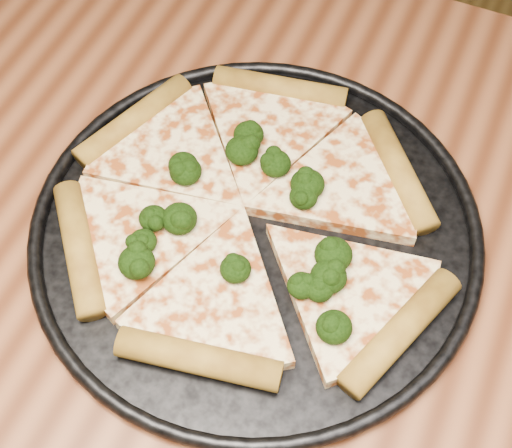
% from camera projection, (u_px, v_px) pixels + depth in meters
% --- Properties ---
extents(dining_table, '(1.20, 0.90, 0.75)m').
position_uv_depth(dining_table, '(313.00, 382.00, 0.71)').
color(dining_table, brown).
rests_on(dining_table, ground).
extents(pizza_pan, '(0.41, 0.41, 0.02)m').
position_uv_depth(pizza_pan, '(256.00, 229.00, 0.68)').
color(pizza_pan, black).
rests_on(pizza_pan, dining_table).
extents(pizza, '(0.38, 0.34, 0.03)m').
position_uv_depth(pizza, '(248.00, 211.00, 0.68)').
color(pizza, '#FFDF9C').
rests_on(pizza, pizza_pan).
extents(broccoli_florets, '(0.21, 0.20, 0.02)m').
position_uv_depth(broccoli_florets, '(249.00, 220.00, 0.67)').
color(broccoli_florets, black).
rests_on(broccoli_florets, pizza).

